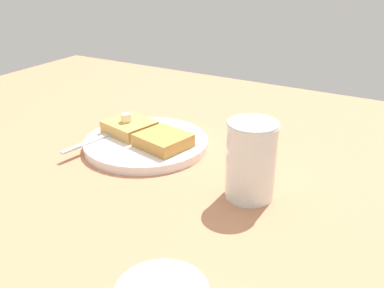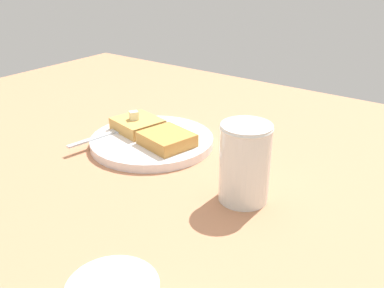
{
  "view_description": "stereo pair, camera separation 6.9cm",
  "coord_description": "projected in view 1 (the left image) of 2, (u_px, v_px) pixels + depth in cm",
  "views": [
    {
      "loc": [
        46.95,
        -46.23,
        36.09
      ],
      "look_at": [
        15.36,
        8.59,
        7.42
      ],
      "focal_mm": 40.0,
      "sensor_mm": 36.0,
      "label": 1
    },
    {
      "loc": [
        52.76,
        -42.44,
        36.09
      ],
      "look_at": [
        15.36,
        8.59,
        7.42
      ],
      "focal_mm": 40.0,
      "sensor_mm": 36.0,
      "label": 2
    }
  ],
  "objects": [
    {
      "name": "butter_pat_primary",
      "position": [
        126.0,
        118.0,
        0.8
      ],
      "size": [
        2.09,
        2.13,
        1.6
      ],
      "primitive_type": "cube",
      "rotation": [
        0.0,
        0.0,
        0.97
      ],
      "color": "beige",
      "rests_on": "toast_slice_left"
    },
    {
      "name": "table_surface",
      "position": [
        88.0,
        176.0,
        0.72
      ],
      "size": [
        123.95,
        123.95,
        2.92
      ],
      "primitive_type": "cube",
      "color": "#B57753",
      "rests_on": "ground"
    },
    {
      "name": "toast_slice_left",
      "position": [
        130.0,
        127.0,
        0.81
      ],
      "size": [
        9.89,
        9.3,
        2.28
      ],
      "primitive_type": "cube",
      "rotation": [
        0.0,
        0.0,
        -0.23
      ],
      "color": "tan",
      "rests_on": "plate"
    },
    {
      "name": "fork",
      "position": [
        103.0,
        137.0,
        0.79
      ],
      "size": [
        3.93,
        16.03,
        0.36
      ],
      "color": "silver",
      "rests_on": "plate"
    },
    {
      "name": "plate",
      "position": [
        146.0,
        142.0,
        0.79
      ],
      "size": [
        22.76,
        22.76,
        1.59
      ],
      "color": "silver",
      "rests_on": "table_surface"
    },
    {
      "name": "syrup_jar",
      "position": [
        251.0,
        162.0,
        0.61
      ],
      "size": [
        7.41,
        7.41,
        11.68
      ],
      "color": "#58290C",
      "rests_on": "table_surface"
    },
    {
      "name": "toast_slice_middle",
      "position": [
        163.0,
        140.0,
        0.75
      ],
      "size": [
        9.89,
        9.3,
        2.28
      ],
      "primitive_type": "cube",
      "rotation": [
        0.0,
        0.0,
        -0.23
      ],
      "color": "#BE863E",
      "rests_on": "plate"
    }
  ]
}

